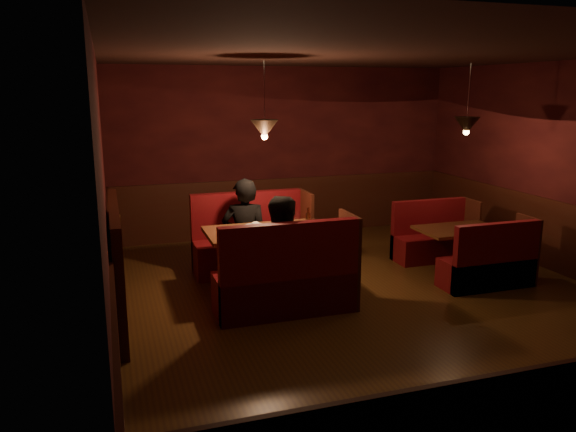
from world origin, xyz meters
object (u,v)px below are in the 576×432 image
object	(u,v)px
main_table	(267,244)
second_table	(459,240)
main_bench_far	(252,246)
main_bench_near	(288,284)
second_bench_far	(433,240)
second_bench_near	(490,266)
diner_a	(245,216)
diner_b	(286,239)

from	to	relation	value
main_table	second_table	bearing A→B (deg)	-2.99
main_bench_far	second_table	xyz separation A→B (m)	(2.73, -0.98, 0.12)
main_bench_near	second_bench_far	xyz separation A→B (m)	(2.75, 1.37, -0.07)
second_bench_far	main_bench_far	bearing A→B (deg)	173.63
main_table	second_bench_far	distance (m)	2.84
main_table	second_bench_near	distance (m)	2.91
diner_a	diner_b	size ratio (longest dim) A/B	1.02
second_bench_far	diner_a	bearing A→B (deg)	179.58
main_bench_far	main_table	bearing A→B (deg)	-91.16
main_table	second_bench_near	bearing A→B (deg)	-16.45
second_table	second_bench_far	bearing A→B (deg)	87.80
second_bench_near	main_table	bearing A→B (deg)	163.55
second_table	second_bench_far	size ratio (longest dim) A/B	0.90
main_bench_near	diner_b	xyz separation A→B (m)	(0.02, 0.15, 0.49)
main_bench_far	diner_b	bearing A→B (deg)	-89.30
diner_a	second_bench_far	bearing A→B (deg)	-165.16
main_bench_near	second_bench_near	world-z (taller)	main_bench_near
second_bench_far	diner_b	bearing A→B (deg)	-155.91
main_bench_far	second_table	distance (m)	2.90
diner_a	diner_b	xyz separation A→B (m)	(0.18, -1.24, -0.02)
second_table	second_bench_near	world-z (taller)	second_bench_near
second_bench_near	diner_b	size ratio (longest dim) A/B	0.74
second_table	second_bench_near	bearing A→B (deg)	-87.80
second_bench_far	diner_b	distance (m)	3.05
diner_a	diner_b	bearing A→B (deg)	113.56
main_bench_near	second_bench_near	distance (m)	2.75
diner_b	diner_a	bearing A→B (deg)	108.49
main_table	main_bench_near	bearing A→B (deg)	-88.84
main_bench_near	second_bench_far	size ratio (longest dim) A/B	1.30
main_bench_near	second_table	xyz separation A→B (m)	(2.73, 0.70, 0.12)
main_table	main_bench_far	bearing A→B (deg)	88.84
second_table	main_table	bearing A→B (deg)	177.01
main_bench_near	main_table	bearing A→B (deg)	91.16
second_bench_far	second_table	bearing A→B (deg)	-92.20
main_bench_near	diner_b	size ratio (longest dim) A/B	0.96
second_table	second_bench_far	distance (m)	0.70
second_bench_far	diner_a	distance (m)	2.97
second_table	main_bench_near	bearing A→B (deg)	-165.68
main_bench_far	diner_b	xyz separation A→B (m)	(0.02, -1.53, 0.49)
main_bench_near	diner_b	bearing A→B (deg)	82.82
second_bench_near	main_bench_far	bearing A→B (deg)	148.97
second_bench_near	diner_b	xyz separation A→B (m)	(-2.73, 0.13, 0.56)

